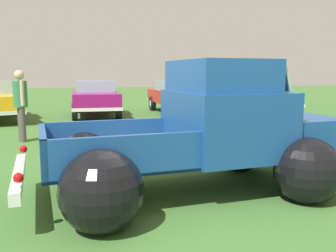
% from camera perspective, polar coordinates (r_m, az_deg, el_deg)
% --- Properties ---
extents(ground_plane, '(80.00, 80.00, 0.00)m').
position_cam_1_polar(ground_plane, '(5.57, 2.44, -10.05)').
color(ground_plane, '#3D6B2D').
extents(vintage_pickup_truck, '(4.80, 3.16, 1.96)m').
position_cam_1_polar(vintage_pickup_truck, '(5.54, 6.22, -2.12)').
color(vintage_pickup_truck, black).
rests_on(vintage_pickup_truck, ground).
extents(show_car_1, '(1.85, 4.30, 1.43)m').
position_cam_1_polar(show_car_1, '(15.49, -11.12, 4.45)').
color(show_car_1, black).
rests_on(show_car_1, ground).
extents(show_car_2, '(2.07, 4.56, 1.43)m').
position_cam_1_polar(show_car_2, '(16.20, 1.65, 4.77)').
color(show_car_2, black).
rests_on(show_car_2, ground).
extents(show_car_3, '(1.84, 4.16, 1.43)m').
position_cam_1_polar(show_car_3, '(16.83, 13.81, 4.65)').
color(show_car_3, black).
rests_on(show_car_3, ground).
extents(spectator_0, '(0.44, 0.53, 1.81)m').
position_cam_1_polar(spectator_0, '(10.09, -21.65, 3.60)').
color(spectator_0, '#4C4742').
rests_on(spectator_0, ground).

